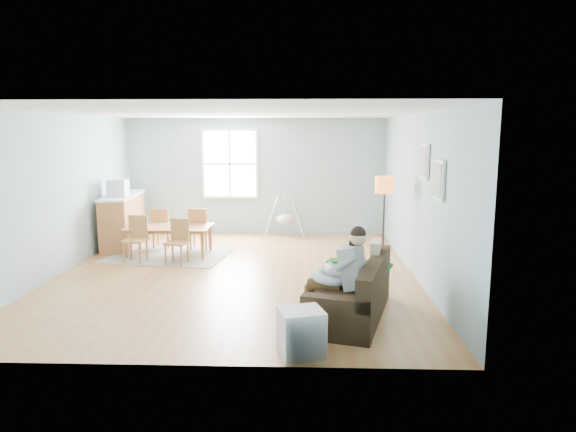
{
  "coord_description": "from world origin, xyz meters",
  "views": [
    {
      "loc": [
        1.17,
        -8.46,
        2.4
      ],
      "look_at": [
        0.88,
        -0.0,
        1.0
      ],
      "focal_mm": 32.0,
      "sensor_mm": 36.0,
      "label": 1
    }
  ],
  "objects_px": {
    "sofa": "(354,296)",
    "chair_se": "(178,239)",
    "chair_nw": "(161,226)",
    "counter": "(123,219)",
    "chair_ne": "(199,226)",
    "father": "(341,271)",
    "floor_lamp": "(385,193)",
    "toddler": "(352,265)",
    "chair_sw": "(136,236)",
    "storage_cube": "(301,333)",
    "monitor": "(118,188)",
    "dining_table": "(169,241)",
    "baby_swing": "(285,219)"
  },
  "relations": [
    {
      "from": "father",
      "to": "monitor",
      "type": "xyz_separation_m",
      "value": [
        -4.27,
        4.0,
        0.59
      ]
    },
    {
      "from": "baby_swing",
      "to": "chair_nw",
      "type": "bearing_deg",
      "value": -153.53
    },
    {
      "from": "storage_cube",
      "to": "monitor",
      "type": "bearing_deg",
      "value": 127.17
    },
    {
      "from": "chair_ne",
      "to": "monitor",
      "type": "bearing_deg",
      "value": 178.99
    },
    {
      "from": "floor_lamp",
      "to": "chair_se",
      "type": "height_order",
      "value": "floor_lamp"
    },
    {
      "from": "chair_se",
      "to": "counter",
      "type": "height_order",
      "value": "counter"
    },
    {
      "from": "dining_table",
      "to": "baby_swing",
      "type": "bearing_deg",
      "value": 41.49
    },
    {
      "from": "floor_lamp",
      "to": "chair_nw",
      "type": "bearing_deg",
      "value": 161.33
    },
    {
      "from": "sofa",
      "to": "chair_se",
      "type": "distance_m",
      "value": 3.97
    },
    {
      "from": "dining_table",
      "to": "baby_swing",
      "type": "relative_size",
      "value": 1.71
    },
    {
      "from": "chair_nw",
      "to": "chair_ne",
      "type": "relative_size",
      "value": 0.96
    },
    {
      "from": "storage_cube",
      "to": "counter",
      "type": "height_order",
      "value": "counter"
    },
    {
      "from": "chair_sw",
      "to": "chair_nw",
      "type": "relative_size",
      "value": 1.03
    },
    {
      "from": "sofa",
      "to": "chair_ne",
      "type": "bearing_deg",
      "value": 126.97
    },
    {
      "from": "dining_table",
      "to": "chair_sw",
      "type": "relative_size",
      "value": 1.89
    },
    {
      "from": "storage_cube",
      "to": "monitor",
      "type": "xyz_separation_m",
      "value": [
        -3.77,
        4.97,
        1.01
      ]
    },
    {
      "from": "dining_table",
      "to": "chair_nw",
      "type": "height_order",
      "value": "chair_nw"
    },
    {
      "from": "counter",
      "to": "chair_se",
      "type": "bearing_deg",
      "value": -44.17
    },
    {
      "from": "floor_lamp",
      "to": "chair_ne",
      "type": "relative_size",
      "value": 1.89
    },
    {
      "from": "chair_se",
      "to": "sofa",
      "type": "bearing_deg",
      "value": -41.6
    },
    {
      "from": "chair_sw",
      "to": "baby_swing",
      "type": "distance_m",
      "value": 3.55
    },
    {
      "from": "sofa",
      "to": "floor_lamp",
      "type": "height_order",
      "value": "floor_lamp"
    },
    {
      "from": "chair_nw",
      "to": "counter",
      "type": "xyz_separation_m",
      "value": [
        -0.89,
        0.28,
        0.09
      ]
    },
    {
      "from": "floor_lamp",
      "to": "father",
      "type": "bearing_deg",
      "value": -109.18
    },
    {
      "from": "sofa",
      "to": "chair_se",
      "type": "relative_size",
      "value": 2.5
    },
    {
      "from": "chair_se",
      "to": "counter",
      "type": "xyz_separation_m",
      "value": [
        -1.54,
        1.5,
        0.09
      ]
    },
    {
      "from": "father",
      "to": "chair_nw",
      "type": "distance_m",
      "value": 5.33
    },
    {
      "from": "father",
      "to": "floor_lamp",
      "type": "xyz_separation_m",
      "value": [
        0.91,
        2.61,
        0.68
      ]
    },
    {
      "from": "toddler",
      "to": "chair_nw",
      "type": "height_order",
      "value": "toddler"
    },
    {
      "from": "toddler",
      "to": "chair_se",
      "type": "relative_size",
      "value": 0.9
    },
    {
      "from": "father",
      "to": "baby_swing",
      "type": "xyz_separation_m",
      "value": [
        -0.93,
        5.33,
        -0.24
      ]
    },
    {
      "from": "father",
      "to": "chair_nw",
      "type": "xyz_separation_m",
      "value": [
        -3.43,
        4.08,
        -0.2
      ]
    },
    {
      "from": "chair_ne",
      "to": "dining_table",
      "type": "bearing_deg",
      "value": -134.43
    },
    {
      "from": "chair_sw",
      "to": "chair_se",
      "type": "distance_m",
      "value": 0.81
    },
    {
      "from": "chair_nw",
      "to": "floor_lamp",
      "type": "bearing_deg",
      "value": -18.67
    },
    {
      "from": "sofa",
      "to": "chair_sw",
      "type": "xyz_separation_m",
      "value": [
        -3.77,
        2.75,
        0.21
      ]
    },
    {
      "from": "chair_nw",
      "to": "chair_ne",
      "type": "xyz_separation_m",
      "value": [
        0.8,
        -0.11,
        0.02
      ]
    },
    {
      "from": "father",
      "to": "floor_lamp",
      "type": "height_order",
      "value": "floor_lamp"
    },
    {
      "from": "sofa",
      "to": "chair_ne",
      "type": "height_order",
      "value": "chair_ne"
    },
    {
      "from": "toddler",
      "to": "chair_nw",
      "type": "distance_m",
      "value": 5.13
    },
    {
      "from": "chair_ne",
      "to": "counter",
      "type": "xyz_separation_m",
      "value": [
        -1.7,
        0.39,
        0.07
      ]
    },
    {
      "from": "father",
      "to": "toddler",
      "type": "xyz_separation_m",
      "value": [
        0.17,
        0.43,
        -0.02
      ]
    },
    {
      "from": "floor_lamp",
      "to": "counter",
      "type": "height_order",
      "value": "floor_lamp"
    },
    {
      "from": "chair_sw",
      "to": "chair_nw",
      "type": "bearing_deg",
      "value": 81.84
    },
    {
      "from": "chair_nw",
      "to": "chair_ne",
      "type": "distance_m",
      "value": 0.81
    },
    {
      "from": "toddler",
      "to": "chair_sw",
      "type": "bearing_deg",
      "value": 145.77
    },
    {
      "from": "chair_nw",
      "to": "baby_swing",
      "type": "relative_size",
      "value": 0.88
    },
    {
      "from": "chair_nw",
      "to": "storage_cube",
      "type": "bearing_deg",
      "value": -59.89
    },
    {
      "from": "floor_lamp",
      "to": "storage_cube",
      "type": "distance_m",
      "value": 4.01
    },
    {
      "from": "father",
      "to": "dining_table",
      "type": "xyz_separation_m",
      "value": [
        -3.11,
        3.47,
        -0.38
      ]
    }
  ]
}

